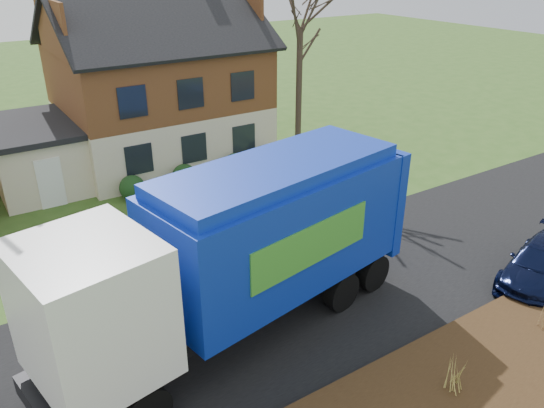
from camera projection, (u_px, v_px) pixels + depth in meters
ground at (284, 304)px, 15.90m from camera, size 120.00×120.00×0.00m
road at (284, 303)px, 15.89m from camera, size 80.00×7.00×0.02m
main_house at (148, 79)px, 25.42m from camera, size 12.95×8.95×9.26m
garbage_truck at (246, 244)px, 13.78m from camera, size 11.17×4.74×4.64m
silver_sedan at (205, 218)px, 19.28m from camera, size 5.01×3.03×1.56m
navy_wagon at (542, 264)px, 16.76m from camera, size 4.56×2.80×1.23m
tree_front_east at (301, 5)px, 23.52m from camera, size 3.29×3.29×9.13m
grass_clump_mid at (456, 374)px, 12.22m from camera, size 0.32×0.26×0.90m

